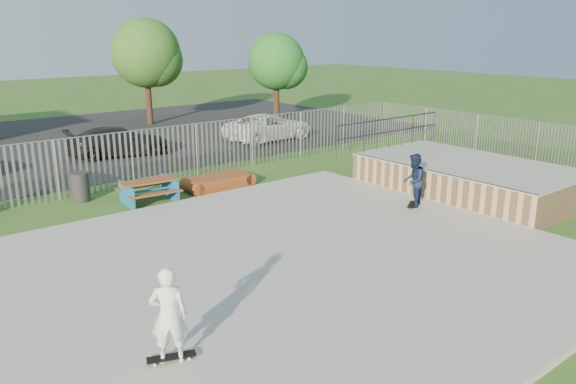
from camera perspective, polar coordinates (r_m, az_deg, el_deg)
ground at (r=12.94m, az=-2.86°, el=-8.50°), size 120.00×120.00×0.00m
concrete_slab at (r=12.91m, az=-2.86°, el=-8.20°), size 15.00×12.00×0.15m
quarter_pipe at (r=20.08m, az=17.69°, el=1.43°), size 5.50×7.05×2.19m
fence at (r=16.76m, az=-9.40°, el=0.73°), size 26.04×16.02×2.00m
picnic_table at (r=18.68m, az=-13.95°, el=0.08°), size 1.87×1.58×0.74m
funbox at (r=20.04m, az=-7.11°, el=1.04°), size 2.15×1.08×0.43m
trash_bin_grey at (r=19.47m, az=-20.34°, el=0.49°), size 0.57×0.57×0.95m
parking_lot at (r=29.85m, az=-24.97°, el=4.22°), size 40.00×18.00×0.02m
car_dark at (r=25.98m, az=-16.88°, el=4.94°), size 4.68×2.59×1.28m
car_white at (r=28.60m, az=-1.95°, el=6.62°), size 4.85×2.44×1.32m
tree_mid at (r=34.27m, az=-14.25°, el=13.51°), size 3.96×3.96×6.11m
tree_right at (r=34.96m, az=-1.21°, el=13.10°), size 3.43×3.43×5.29m
skateboard_a at (r=17.73m, az=12.47°, el=-1.32°), size 0.79×0.58×0.08m
skateboard_b at (r=9.82m, az=-11.75°, el=-16.21°), size 0.82×0.47×0.08m
skater_navy at (r=17.51m, az=12.63°, el=1.15°), size 1.01×0.95×1.66m
skater_white at (r=9.42m, az=-12.03°, el=-12.13°), size 0.72×0.65×1.66m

